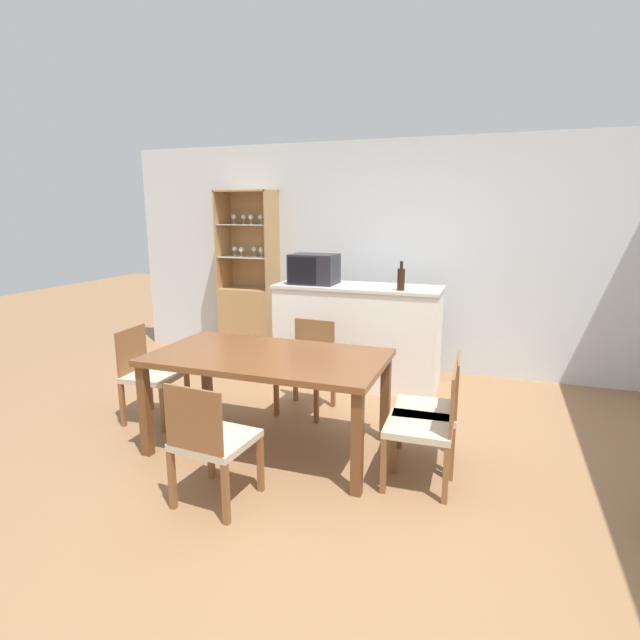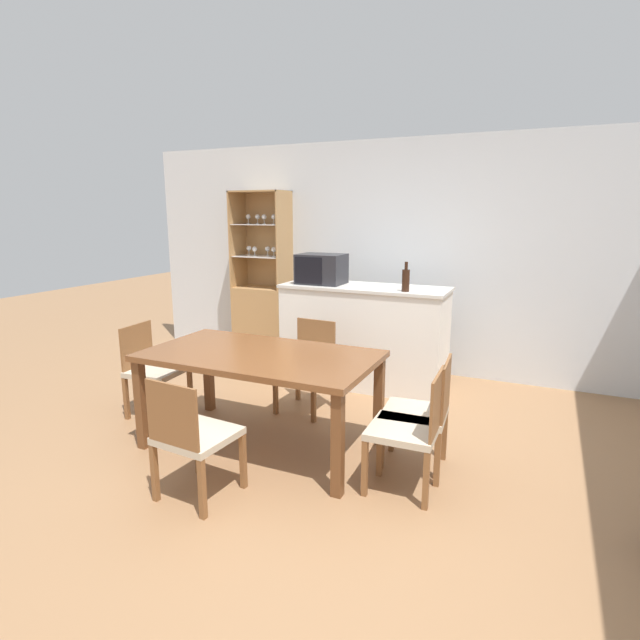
{
  "view_description": "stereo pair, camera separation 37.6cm",
  "coord_description": "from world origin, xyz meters",
  "px_view_note": "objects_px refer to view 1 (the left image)",
  "views": [
    {
      "loc": [
        1.01,
        -2.96,
        1.77
      ],
      "look_at": [
        -0.42,
        1.09,
        0.84
      ],
      "focal_mm": 28.0,
      "sensor_mm": 36.0,
      "label": 1
    },
    {
      "loc": [
        1.36,
        -2.82,
        1.77
      ],
      "look_at": [
        -0.42,
        1.09,
        0.84
      ],
      "focal_mm": 28.0,
      "sensor_mm": 36.0,
      "label": 2
    }
  ],
  "objects_px": {
    "dining_chair_head_near": "(212,441)",
    "wine_bottle": "(401,279)",
    "dining_chair_side_right_near": "(426,425)",
    "microwave": "(314,269)",
    "display_cabinet": "(250,310)",
    "dining_table": "(268,365)",
    "dining_chair_side_left_far": "(150,374)",
    "dining_chair_head_far": "(307,366)",
    "dining_chair_side_right_far": "(432,409)"
  },
  "relations": [
    {
      "from": "dining_chair_side_right_near",
      "to": "microwave",
      "type": "distance_m",
      "value": 2.4
    },
    {
      "from": "dining_chair_side_right_far",
      "to": "dining_chair_side_left_far",
      "type": "bearing_deg",
      "value": 85.91
    },
    {
      "from": "dining_table",
      "to": "dining_chair_side_right_far",
      "type": "bearing_deg",
      "value": 6.98
    },
    {
      "from": "dining_chair_head_near",
      "to": "microwave",
      "type": "bearing_deg",
      "value": 99.87
    },
    {
      "from": "dining_chair_head_far",
      "to": "wine_bottle",
      "type": "relative_size",
      "value": 2.89
    },
    {
      "from": "dining_chair_head_near",
      "to": "dining_chair_side_left_far",
      "type": "xyz_separation_m",
      "value": [
        -1.19,
        0.94,
        0.0
      ]
    },
    {
      "from": "display_cabinet",
      "to": "dining_chair_head_far",
      "type": "height_order",
      "value": "display_cabinet"
    },
    {
      "from": "display_cabinet",
      "to": "dining_chair_side_right_near",
      "type": "height_order",
      "value": "display_cabinet"
    },
    {
      "from": "dining_chair_side_right_near",
      "to": "dining_chair_side_right_far",
      "type": "height_order",
      "value": "same"
    },
    {
      "from": "dining_chair_head_near",
      "to": "dining_chair_side_left_far",
      "type": "bearing_deg",
      "value": 146.11
    },
    {
      "from": "display_cabinet",
      "to": "dining_chair_side_left_far",
      "type": "relative_size",
      "value": 2.5
    },
    {
      "from": "display_cabinet",
      "to": "wine_bottle",
      "type": "distance_m",
      "value": 2.16
    },
    {
      "from": "dining_chair_side_left_far",
      "to": "microwave",
      "type": "bearing_deg",
      "value": 143.13
    },
    {
      "from": "dining_chair_side_right_far",
      "to": "microwave",
      "type": "xyz_separation_m",
      "value": [
        -1.42,
        1.48,
        0.78
      ]
    },
    {
      "from": "dining_chair_side_right_far",
      "to": "microwave",
      "type": "relative_size",
      "value": 1.72
    },
    {
      "from": "display_cabinet",
      "to": "dining_table",
      "type": "height_order",
      "value": "display_cabinet"
    },
    {
      "from": "display_cabinet",
      "to": "wine_bottle",
      "type": "relative_size",
      "value": 7.23
    },
    {
      "from": "display_cabinet",
      "to": "dining_chair_head_far",
      "type": "relative_size",
      "value": 2.5
    },
    {
      "from": "dining_table",
      "to": "dining_chair_side_left_far",
      "type": "distance_m",
      "value": 1.23
    },
    {
      "from": "dining_chair_side_right_near",
      "to": "wine_bottle",
      "type": "distance_m",
      "value": 1.84
    },
    {
      "from": "dining_chair_head_far",
      "to": "dining_chair_side_left_far",
      "type": "xyz_separation_m",
      "value": [
        -1.19,
        -0.66,
        0.0
      ]
    },
    {
      "from": "display_cabinet",
      "to": "dining_table",
      "type": "distance_m",
      "value": 2.5
    },
    {
      "from": "dining_chair_side_right_near",
      "to": "dining_chair_side_left_far",
      "type": "xyz_separation_m",
      "value": [
        -2.38,
        0.28,
        0.0
      ]
    },
    {
      "from": "dining_table",
      "to": "dining_chair_side_right_far",
      "type": "xyz_separation_m",
      "value": [
        1.19,
        0.15,
        -0.25
      ]
    },
    {
      "from": "dining_table",
      "to": "microwave",
      "type": "height_order",
      "value": "microwave"
    },
    {
      "from": "dining_chair_side_right_far",
      "to": "wine_bottle",
      "type": "distance_m",
      "value": 1.59
    },
    {
      "from": "dining_chair_side_right_near",
      "to": "dining_table",
      "type": "bearing_deg",
      "value": 81.61
    },
    {
      "from": "dining_chair_side_right_far",
      "to": "microwave",
      "type": "bearing_deg",
      "value": 39.71
    },
    {
      "from": "dining_chair_side_right_far",
      "to": "microwave",
      "type": "distance_m",
      "value": 2.19
    },
    {
      "from": "dining_chair_head_far",
      "to": "microwave",
      "type": "bearing_deg",
      "value": -70.22
    },
    {
      "from": "dining_chair_side_right_near",
      "to": "dining_chair_head_far",
      "type": "height_order",
      "value": "same"
    },
    {
      "from": "dining_chair_head_far",
      "to": "dining_chair_side_right_far",
      "type": "height_order",
      "value": "same"
    },
    {
      "from": "dining_table",
      "to": "microwave",
      "type": "relative_size",
      "value": 3.68
    },
    {
      "from": "dining_chair_side_right_near",
      "to": "dining_chair_head_far",
      "type": "distance_m",
      "value": 1.52
    },
    {
      "from": "display_cabinet",
      "to": "wine_bottle",
      "type": "bearing_deg",
      "value": -19.0
    },
    {
      "from": "dining_chair_side_right_near",
      "to": "microwave",
      "type": "xyz_separation_m",
      "value": [
        -1.42,
        1.76,
        0.78
      ]
    },
    {
      "from": "dining_chair_head_near",
      "to": "dining_chair_head_far",
      "type": "height_order",
      "value": "same"
    },
    {
      "from": "dining_chair_head_near",
      "to": "wine_bottle",
      "type": "bearing_deg",
      "value": 77.22
    },
    {
      "from": "microwave",
      "to": "dining_chair_side_right_near",
      "type": "bearing_deg",
      "value": -51.11
    },
    {
      "from": "microwave",
      "to": "dining_chair_side_left_far",
      "type": "bearing_deg",
      "value": -123.0
    },
    {
      "from": "dining_table",
      "to": "dining_chair_side_right_near",
      "type": "bearing_deg",
      "value": -6.77
    },
    {
      "from": "microwave",
      "to": "wine_bottle",
      "type": "bearing_deg",
      "value": -9.03
    },
    {
      "from": "display_cabinet",
      "to": "dining_chair_side_left_far",
      "type": "xyz_separation_m",
      "value": [
        0.08,
        -2.01,
        -0.18
      ]
    },
    {
      "from": "dining_chair_side_left_far",
      "to": "wine_bottle",
      "type": "xyz_separation_m",
      "value": [
        1.9,
        1.33,
        0.74
      ]
    },
    {
      "from": "dining_chair_head_near",
      "to": "microwave",
      "type": "xyz_separation_m",
      "value": [
        -0.23,
        2.42,
        0.78
      ]
    },
    {
      "from": "dining_chair_side_left_far",
      "to": "dining_chair_head_far",
      "type": "bearing_deg",
      "value": 115.15
    },
    {
      "from": "dining_chair_head_far",
      "to": "dining_chair_side_right_far",
      "type": "xyz_separation_m",
      "value": [
        1.19,
        -0.66,
        0.0
      ]
    },
    {
      "from": "dining_table",
      "to": "dining_chair_side_left_far",
      "type": "height_order",
      "value": "dining_chair_side_left_far"
    },
    {
      "from": "dining_chair_head_near",
      "to": "dining_chair_side_right_near",
      "type": "xyz_separation_m",
      "value": [
        1.2,
        0.66,
        0.0
      ]
    },
    {
      "from": "display_cabinet",
      "to": "dining_chair_side_left_far",
      "type": "distance_m",
      "value": 2.02
    }
  ]
}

